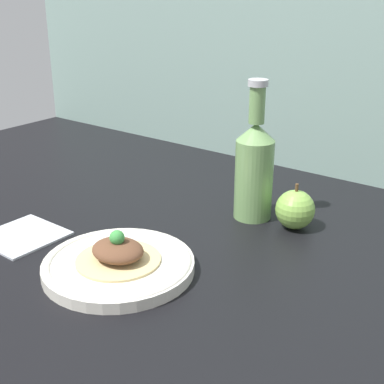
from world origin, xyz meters
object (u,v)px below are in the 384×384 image
Objects in this scene: plated_food at (117,252)px; plate at (118,264)px; apple at (295,209)px; cider_bottle at (254,167)px.

plate is at bearing -90.00° from plated_food.
plated_food is 34.96cm from apple.
cider_bottle is at bearing -177.34° from apple.
cider_bottle is (6.16, 31.16, 6.92)cm from plated_food.
plated_food is (0.00, 0.00, 2.24)cm from plate.
apple reaches higher than plated_food.
plate is 35.05cm from apple.
cider_bottle reaches higher than plate.
plated_food is 0.50× the size of cider_bottle.
cider_bottle reaches higher than plated_food.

